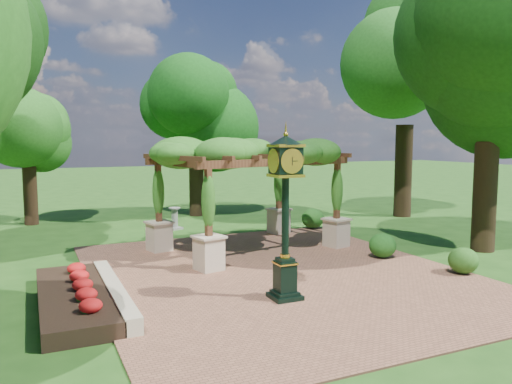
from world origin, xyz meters
name	(u,v)px	position (x,y,z in m)	size (l,w,h in m)	color
ground	(295,283)	(0.00, 0.00, 0.00)	(120.00, 120.00, 0.00)	#1E4714
brick_plaza	(278,273)	(0.00, 1.00, 0.02)	(10.00, 12.00, 0.04)	brown
border_wall	(114,293)	(-4.60, 0.50, 0.20)	(0.35, 5.00, 0.40)	#C6B793
flower_bed	(74,298)	(-5.50, 0.50, 0.18)	(1.50, 5.00, 0.36)	red
pedestal_clock	(285,201)	(-0.90, -1.12, 2.36)	(0.79, 0.79, 3.94)	black
pergola	(249,158)	(0.55, 4.24, 3.16)	(6.82, 5.08, 3.86)	beige
sundial	(175,220)	(-0.77, 9.13, 0.41)	(0.67, 0.67, 0.94)	gray
shrub_front	(463,260)	(4.72, -1.23, 0.41)	(0.83, 0.83, 0.74)	#245317
shrub_mid	(383,245)	(3.88, 1.25, 0.43)	(0.86, 0.86, 0.78)	#1D5618
shrub_back	(313,218)	(4.58, 6.73, 0.46)	(0.94, 0.94, 0.85)	#25601C
tree_west_far	(27,121)	(-6.30, 12.97, 4.60)	(3.29, 3.29, 6.73)	#311F13
tree_north	(196,115)	(1.29, 12.49, 5.01)	(4.06, 4.06, 7.33)	black
tree_east_far	(407,52)	(10.50, 7.99, 7.98)	(4.84, 4.84, 11.65)	black
tree_east_near	(492,54)	(7.76, 0.76, 6.62)	(5.23, 5.23, 9.63)	#312213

